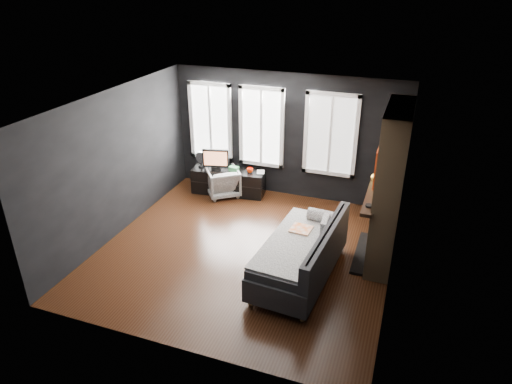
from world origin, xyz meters
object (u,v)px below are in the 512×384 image
(sofa, at_px, (300,251))
(media_console, at_px, (229,181))
(mug, at_px, (250,170))
(book, at_px, (257,168))
(mantel_vase, at_px, (377,176))
(armchair, at_px, (223,181))
(monitor, at_px, (216,158))

(sofa, xyz_separation_m, media_console, (-2.30, 2.49, -0.20))
(mug, relative_size, book, 0.59)
(book, xyz_separation_m, mantel_vase, (2.61, -1.14, 0.66))
(sofa, height_order, armchair, sofa)
(armchair, bearing_deg, mug, 160.44)
(armchair, bearing_deg, media_console, -153.12)
(media_console, xyz_separation_m, mantel_vase, (3.25, -1.05, 1.05))
(mug, xyz_separation_m, mantel_vase, (2.75, -1.08, 0.71))
(sofa, height_order, mug, sofa)
(media_console, xyz_separation_m, mug, (0.50, 0.03, 0.34))
(armchair, distance_m, mug, 0.66)
(armchair, bearing_deg, book, 161.16)
(monitor, distance_m, book, 0.93)
(monitor, distance_m, mug, 0.80)
(book, bearing_deg, media_console, -172.31)
(sofa, bearing_deg, armchair, 140.29)
(mug, height_order, mantel_vase, mantel_vase)
(sofa, height_order, monitor, monitor)
(monitor, relative_size, book, 2.62)
(media_console, relative_size, mantel_vase, 7.77)
(sofa, height_order, mantel_vase, mantel_vase)
(mug, bearing_deg, monitor, -173.44)
(mug, bearing_deg, armchair, -162.41)
(media_console, height_order, monitor, monitor)
(mantel_vase, bearing_deg, armchair, 164.85)
(book, bearing_deg, mug, -158.82)
(media_console, distance_m, book, 0.76)
(sofa, distance_m, mantel_vase, 1.92)
(book, relative_size, mantel_vase, 1.10)
(media_console, xyz_separation_m, book, (0.64, 0.09, 0.39))
(monitor, height_order, mantel_vase, mantel_vase)
(monitor, xyz_separation_m, mug, (0.77, 0.09, -0.20))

